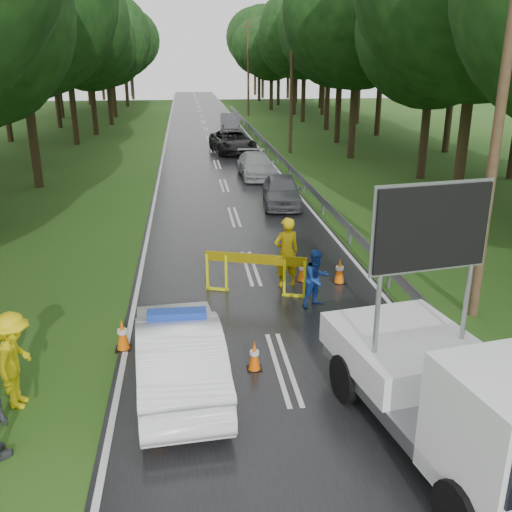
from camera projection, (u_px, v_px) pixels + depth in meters
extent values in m
plane|color=#204814|center=(283.00, 368.00, 11.97)|extent=(160.00, 160.00, 0.00)
cube|color=black|center=(212.00, 149.00, 40.07)|extent=(7.00, 140.00, 0.02)
cylinder|color=gray|center=(452.00, 343.00, 12.28)|extent=(0.12, 0.12, 0.70)
cube|color=gray|center=(264.00, 141.00, 40.31)|extent=(0.05, 60.00, 0.30)
cylinder|color=#3E2F1D|center=(500.00, 112.00, 12.78)|extent=(0.24, 0.24, 10.00)
cylinder|color=#3E2F1D|center=(292.00, 76.00, 37.14)|extent=(0.24, 0.24, 10.00)
cube|color=#3E2F1D|center=(293.00, 6.00, 35.75)|extent=(1.40, 0.08, 0.08)
cylinder|color=#3E2F1D|center=(248.00, 68.00, 61.50)|extent=(0.24, 0.24, 10.00)
cube|color=#3E2F1D|center=(248.00, 26.00, 60.11)|extent=(1.40, 0.08, 0.08)
imported|color=white|center=(179.00, 353.00, 11.06)|extent=(1.92, 4.63, 1.49)
cube|color=#1938A5|center=(177.00, 315.00, 10.79)|extent=(1.14, 0.40, 0.15)
cube|color=gray|center=(436.00, 401.00, 9.76)|extent=(2.94, 4.92, 0.27)
cube|color=white|center=(405.00, 348.00, 10.61)|extent=(2.72, 2.99, 0.60)
cube|color=black|center=(431.00, 228.00, 9.39)|extent=(2.08, 0.48, 1.43)
cylinder|color=black|center=(347.00, 378.00, 10.72)|extent=(0.46, 0.96, 0.92)
cylinder|color=black|center=(443.00, 362.00, 11.28)|extent=(0.46, 0.96, 0.92)
cube|color=#D7E00C|center=(207.00, 272.00, 15.79)|extent=(0.08, 0.08, 1.08)
cube|color=#D7E00C|center=(226.00, 273.00, 15.68)|extent=(0.08, 0.08, 1.08)
cube|color=#D7E00C|center=(284.00, 278.00, 15.36)|extent=(0.08, 0.08, 1.08)
cube|color=#D7E00C|center=(304.00, 279.00, 15.25)|extent=(0.08, 0.08, 1.08)
cube|color=#F2CC00|center=(255.00, 259.00, 15.36)|extent=(2.68, 0.97, 0.27)
imported|color=gold|center=(286.00, 253.00, 15.90)|extent=(0.83, 0.64, 2.03)
imported|color=#173B95|center=(317.00, 279.00, 14.68)|extent=(0.94, 0.86, 1.55)
imported|color=yellow|center=(15.00, 360.00, 10.41)|extent=(0.76, 1.25, 1.87)
imported|color=#45484E|center=(282.00, 191.00, 24.79)|extent=(1.99, 4.11, 1.35)
imported|color=#919498|center=(256.00, 165.00, 30.75)|extent=(1.91, 4.48, 1.29)
imported|color=black|center=(232.00, 142.00, 38.52)|extent=(3.11, 5.61, 1.49)
imported|color=#3E4046|center=(230.00, 122.00, 50.06)|extent=(1.73, 4.60, 1.50)
cube|color=black|center=(159.00, 442.00, 9.64)|extent=(0.34, 0.34, 0.03)
cone|color=#FF6308|center=(157.00, 424.00, 9.52)|extent=(0.28, 0.28, 0.70)
cube|color=black|center=(254.00, 369.00, 11.89)|extent=(0.32, 0.32, 0.03)
cone|color=#FF6308|center=(254.00, 355.00, 11.78)|extent=(0.26, 0.26, 0.65)
cube|color=black|center=(302.00, 281.00, 16.59)|extent=(0.32, 0.32, 0.03)
cone|color=#FF6308|center=(302.00, 270.00, 16.48)|extent=(0.26, 0.26, 0.66)
cube|color=black|center=(124.00, 349.00, 12.72)|extent=(0.35, 0.35, 0.03)
cone|color=#FF6308|center=(122.00, 334.00, 12.60)|extent=(0.29, 0.29, 0.72)
cube|color=black|center=(339.00, 282.00, 16.45)|extent=(0.36, 0.36, 0.03)
cone|color=#FF6308|center=(340.00, 270.00, 16.33)|extent=(0.30, 0.30, 0.75)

